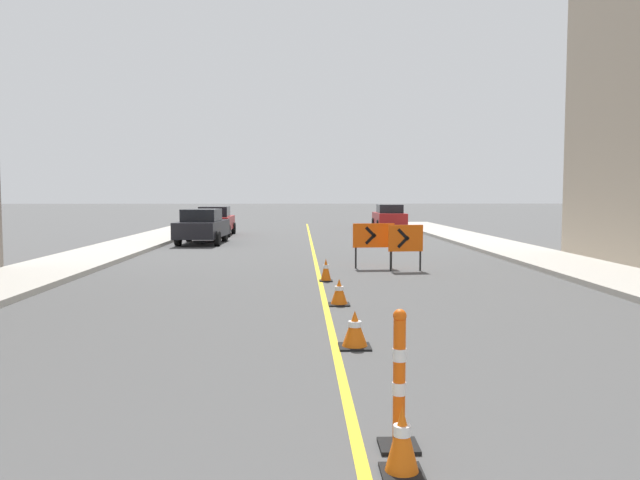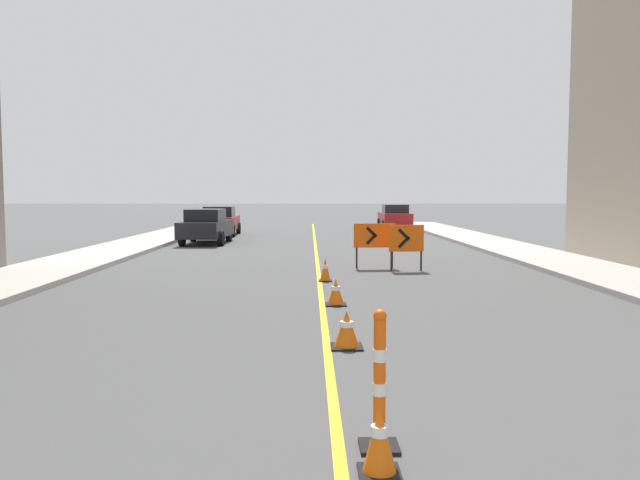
# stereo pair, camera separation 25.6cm
# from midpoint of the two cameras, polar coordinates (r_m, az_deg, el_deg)

# --- Properties ---
(lane_stripe) EXTENTS (0.12, 49.54, 0.01)m
(lane_stripe) POSITION_cam_midpoint_polar(r_m,az_deg,el_deg) (22.71, -0.84, -1.50)
(lane_stripe) COLOR gold
(lane_stripe) RESTS_ON ground_plane
(sidewalk_left) EXTENTS (2.74, 49.54, 0.15)m
(sidewalk_left) POSITION_cam_midpoint_polar(r_m,az_deg,el_deg) (23.90, -20.02, -1.30)
(sidewalk_left) COLOR #ADA89E
(sidewalk_left) RESTS_ON ground_plane
(sidewalk_right) EXTENTS (2.74, 49.54, 0.15)m
(sidewalk_right) POSITION_cam_midpoint_polar(r_m,az_deg,el_deg) (24.15, 18.12, -1.20)
(sidewalk_right) COLOR #ADA89E
(sidewalk_right) RESTS_ON ground_plane
(traffic_cone_second) EXTENTS (0.34, 0.34, 0.57)m
(traffic_cone_second) POSITION_cam_midpoint_polar(r_m,az_deg,el_deg) (5.31, 6.08, -17.77)
(traffic_cone_second) COLOR black
(traffic_cone_second) RESTS_ON ground_plane
(traffic_cone_third) EXTENTS (0.47, 0.47, 0.55)m
(traffic_cone_third) POSITION_cam_midpoint_polar(r_m,az_deg,el_deg) (9.29, 2.40, -8.18)
(traffic_cone_third) COLOR black
(traffic_cone_third) RESTS_ON ground_plane
(traffic_cone_fourth) EXTENTS (0.43, 0.43, 0.54)m
(traffic_cone_fourth) POSITION_cam_midpoint_polar(r_m,az_deg,el_deg) (12.77, 1.18, -4.79)
(traffic_cone_fourth) COLOR black
(traffic_cone_fourth) RESTS_ON ground_plane
(traffic_cone_fifth) EXTENTS (0.34, 0.34, 0.60)m
(traffic_cone_fifth) POSITION_cam_midpoint_polar(r_m,az_deg,el_deg) (16.21, 0.09, -2.76)
(traffic_cone_fifth) COLOR black
(traffic_cone_fifth) RESTS_ON ground_plane
(delineator_post_front) EXTENTS (0.35, 0.35, 1.26)m
(delineator_post_front) POSITION_cam_midpoint_polar(r_m,az_deg,el_deg) (5.71, 5.94, -13.31)
(delineator_post_front) COLOR black
(delineator_post_front) RESTS_ON ground_plane
(arrow_barricade_primary) EXTENTS (1.28, 0.18, 1.38)m
(arrow_barricade_primary) POSITION_cam_midpoint_polar(r_m,az_deg,el_deg) (19.07, 4.54, 0.29)
(arrow_barricade_primary) COLOR #EF560C
(arrow_barricade_primary) RESTS_ON ground_plane
(arrow_barricade_secondary) EXTENTS (1.04, 0.16, 1.36)m
(arrow_barricade_secondary) POSITION_cam_midpoint_polar(r_m,az_deg,el_deg) (18.51, 7.44, 0.03)
(arrow_barricade_secondary) COLOR #EF560C
(arrow_barricade_secondary) RESTS_ON ground_plane
(parked_car_curb_near) EXTENTS (2.02, 4.39, 1.59)m
(parked_car_curb_near) POSITION_cam_midpoint_polar(r_m,az_deg,el_deg) (28.99, -10.97, 1.24)
(parked_car_curb_near) COLOR black
(parked_car_curb_near) RESTS_ON ground_plane
(parked_car_curb_mid) EXTENTS (1.94, 4.34, 1.59)m
(parked_car_curb_mid) POSITION_cam_midpoint_polar(r_m,az_deg,el_deg) (34.74, -9.78, 1.74)
(parked_car_curb_mid) COLOR maroon
(parked_car_curb_mid) RESTS_ON ground_plane
(parked_car_curb_far) EXTENTS (1.93, 4.31, 1.59)m
(parked_car_curb_far) POSITION_cam_midpoint_polar(r_m,az_deg,el_deg) (41.16, 6.17, 2.15)
(parked_car_curb_far) COLOR maroon
(parked_car_curb_far) RESTS_ON ground_plane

